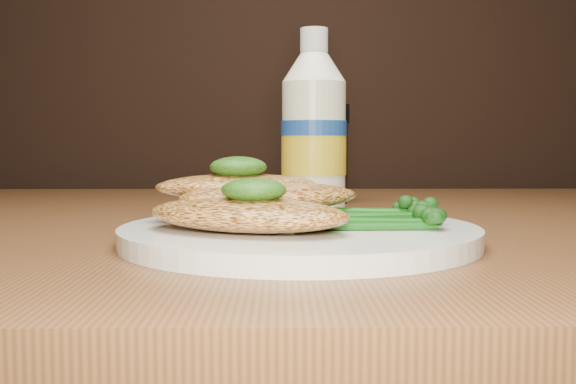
{
  "coord_description": "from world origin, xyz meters",
  "views": [
    {
      "loc": [
        -0.07,
        0.37,
        0.83
      ],
      "look_at": [
        -0.07,
        0.87,
        0.79
      ],
      "focal_mm": 42.87,
      "sensor_mm": 36.0,
      "label": 1
    }
  ],
  "objects": [
    {
      "name": "pepper_grinder",
      "position": [
        -0.01,
        1.2,
        0.81
      ],
      "size": [
        0.05,
        0.05,
        0.12
      ],
      "primitive_type": null,
      "rotation": [
        0.0,
        0.0,
        0.11
      ],
      "color": "black",
      "rests_on": "dining_table"
    },
    {
      "name": "broccolini_bundle",
      "position": [
        -0.01,
        0.88,
        0.77
      ],
      "size": [
        0.16,
        0.14,
        0.02
      ],
      "primitive_type": null,
      "rotation": [
        0.0,
        0.0,
        0.32
      ],
      "color": "#135312",
      "rests_on": "plate"
    },
    {
      "name": "pesto_front",
      "position": [
        -0.09,
        0.84,
        0.79
      ],
      "size": [
        0.06,
        0.05,
        0.02
      ],
      "primitive_type": "ellipsoid",
      "rotation": [
        0.0,
        0.0,
        -0.3
      ],
      "color": "black",
      "rests_on": "chicken_front"
    },
    {
      "name": "plate",
      "position": [
        -0.06,
        0.88,
        0.76
      ],
      "size": [
        0.26,
        0.26,
        0.01
      ],
      "primitive_type": "cylinder",
      "color": "white",
      "rests_on": "dining_table"
    },
    {
      "name": "mayo_bottle",
      "position": [
        -0.04,
        1.08,
        0.84
      ],
      "size": [
        0.08,
        0.08,
        0.19
      ],
      "primitive_type": null,
      "rotation": [
        0.0,
        0.0,
        0.21
      ],
      "color": "white",
      "rests_on": "dining_table"
    },
    {
      "name": "chicken_mid",
      "position": [
        -0.08,
        0.89,
        0.78
      ],
      "size": [
        0.16,
        0.12,
        0.02
      ],
      "primitive_type": "ellipsoid",
      "rotation": [
        0.0,
        0.0,
        0.41
      ],
      "color": "#E99B4A",
      "rests_on": "plate"
    },
    {
      "name": "chicken_front",
      "position": [
        -0.09,
        0.85,
        0.78
      ],
      "size": [
        0.17,
        0.13,
        0.02
      ],
      "primitive_type": "ellipsoid",
      "rotation": [
        0.0,
        0.0,
        -0.4
      ],
      "color": "#E99B4A",
      "rests_on": "plate"
    },
    {
      "name": "pesto_back",
      "position": [
        -0.1,
        0.91,
        0.81
      ],
      "size": [
        0.06,
        0.05,
        0.02
      ],
      "primitive_type": "ellipsoid",
      "rotation": [
        0.0,
        0.0,
        0.34
      ],
      "color": "black",
      "rests_on": "chicken_back"
    },
    {
      "name": "chicken_back",
      "position": [
        -0.1,
        0.91,
        0.79
      ],
      "size": [
        0.14,
        0.09,
        0.02
      ],
      "primitive_type": "ellipsoid",
      "rotation": [
        0.0,
        0.0,
        0.18
      ],
      "color": "#E99B4A",
      "rests_on": "plate"
    }
  ]
}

